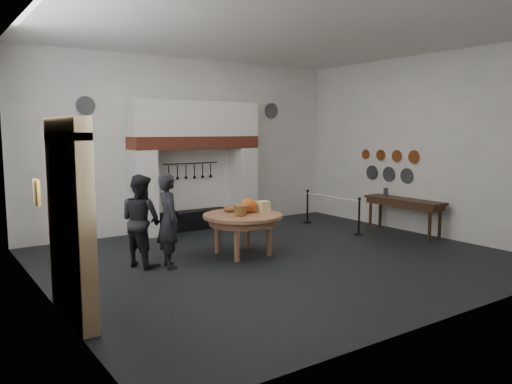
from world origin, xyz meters
TOP-DOWN VIEW (x-y plane):
  - floor at (0.00, 0.00)m, footprint 9.00×8.00m
  - ceiling at (0.00, 0.00)m, footprint 9.00×8.00m
  - wall_back at (0.00, 4.00)m, footprint 9.00×0.02m
  - wall_front at (0.00, -4.00)m, footprint 9.00×0.02m
  - wall_left at (-4.50, 0.00)m, footprint 0.02×8.00m
  - wall_right at (4.50, 0.00)m, footprint 0.02×8.00m
  - chimney_pier_left at (-1.48, 3.65)m, footprint 0.55×0.70m
  - chimney_pier_right at (1.48, 3.65)m, footprint 0.55×0.70m
  - hearth_brick_band at (0.00, 3.65)m, footprint 3.50×0.72m
  - chimney_hood at (0.00, 3.65)m, footprint 3.50×0.70m
  - iron_range at (0.00, 3.72)m, footprint 1.90×0.45m
  - utensil_rail at (0.00, 3.92)m, footprint 1.60×0.02m
  - door_recess at (-4.47, -1.00)m, footprint 0.04×1.10m
  - door_jamb_near at (-4.38, -1.70)m, footprint 0.22×0.30m
  - door_jamb_far at (-4.38, -0.30)m, footprint 0.22×0.30m
  - door_lintel at (-4.38, -1.00)m, footprint 0.22×1.70m
  - wall_plaque at (-4.45, 0.80)m, footprint 0.05×0.34m
  - work_table at (-0.47, 0.65)m, footprint 2.05×2.05m
  - pumpkin at (-0.27, 0.75)m, footprint 0.36×0.36m
  - cheese_block_big at (0.03, 0.60)m, footprint 0.22×0.22m
  - cheese_block_small at (0.01, 0.90)m, footprint 0.18×0.18m
  - wicker_basket at (-0.62, 0.50)m, footprint 0.39×0.39m
  - bread_loaf at (-0.57, 1.00)m, footprint 0.31×0.18m
  - visitor_near at (-2.16, 0.65)m, footprint 0.53×0.72m
  - visitor_far at (-2.56, 1.05)m, footprint 0.94×1.05m
  - side_table at (4.10, 0.17)m, footprint 0.55×2.20m
  - pewter_jug at (4.10, 0.77)m, footprint 0.12×0.12m
  - copper_pan_a at (4.46, 0.20)m, footprint 0.03×0.34m
  - copper_pan_b at (4.46, 0.75)m, footprint 0.03×0.32m
  - copper_pan_c at (4.46, 1.30)m, footprint 0.03×0.30m
  - copper_pan_d at (4.46, 1.85)m, footprint 0.03×0.28m
  - pewter_plate_left at (4.46, 0.40)m, footprint 0.03×0.40m
  - pewter_plate_mid at (4.46, 1.00)m, footprint 0.03×0.40m
  - pewter_plate_right at (4.46, 1.60)m, footprint 0.03×0.40m
  - pewter_plate_back_left at (-2.70, 3.96)m, footprint 0.44×0.03m
  - pewter_plate_back_right at (2.70, 3.96)m, footprint 0.44×0.03m
  - barrier_post_near at (3.06, 0.71)m, footprint 0.05×0.05m
  - barrier_post_far at (3.06, 2.71)m, footprint 0.05×0.05m
  - barrier_rope at (3.06, 1.71)m, footprint 0.04×2.00m

SIDE VIEW (x-z plane):
  - floor at x=0.00m, z-range -0.01..0.01m
  - iron_range at x=0.00m, z-range 0.00..0.50m
  - barrier_post_near at x=3.06m, z-range 0.00..0.90m
  - barrier_post_far at x=3.06m, z-range 0.00..0.90m
  - work_table at x=-0.47m, z-range 0.80..0.88m
  - barrier_rope at x=3.06m, z-range 0.83..0.87m
  - side_table at x=4.10m, z-range 0.84..0.90m
  - visitor_far at x=-2.56m, z-range 0.00..1.79m
  - visitor_near at x=-2.16m, z-range 0.00..1.82m
  - bread_loaf at x=-0.57m, z-range 0.87..1.01m
  - cheese_block_small at x=0.01m, z-range 0.88..1.07m
  - wicker_basket at x=-0.62m, z-range 0.88..1.09m
  - cheese_block_big at x=0.03m, z-range 0.88..1.11m
  - pewter_jug at x=4.10m, z-range 0.90..1.12m
  - pumpkin at x=-0.27m, z-range 0.88..1.18m
  - chimney_pier_left at x=-1.48m, z-range 0.00..2.15m
  - chimney_pier_right at x=1.48m, z-range 0.00..2.15m
  - door_recess at x=-4.47m, z-range 0.00..2.50m
  - door_jamb_near at x=-4.38m, z-range 0.00..2.60m
  - door_jamb_far at x=-4.38m, z-range 0.00..2.60m
  - pewter_plate_left at x=4.46m, z-range 1.25..1.65m
  - pewter_plate_mid at x=4.46m, z-range 1.25..1.65m
  - pewter_plate_right at x=4.46m, z-range 1.25..1.65m
  - wall_plaque at x=-4.45m, z-range 1.38..1.82m
  - utensil_rail at x=0.00m, z-range 1.74..1.76m
  - copper_pan_b at x=4.46m, z-range 1.79..2.11m
  - copper_pan_d at x=4.46m, z-range 1.81..2.09m
  - copper_pan_a at x=4.46m, z-range 1.78..2.12m
  - copper_pan_c at x=4.46m, z-range 1.80..2.10m
  - wall_back at x=0.00m, z-range 0.00..4.50m
  - wall_front at x=0.00m, z-range 0.00..4.50m
  - wall_left at x=-4.50m, z-range 0.00..4.50m
  - wall_right at x=4.50m, z-range 0.00..4.50m
  - hearth_brick_band at x=0.00m, z-range 2.15..2.47m
  - door_lintel at x=-4.38m, z-range 2.50..2.80m
  - chimney_hood at x=0.00m, z-range 2.47..3.37m
  - pewter_plate_back_left at x=-2.70m, z-range 2.98..3.42m
  - pewter_plate_back_right at x=2.70m, z-range 2.98..3.42m
  - ceiling at x=0.00m, z-range 4.49..4.51m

